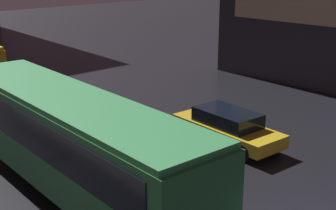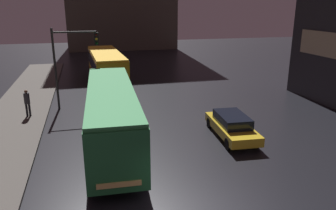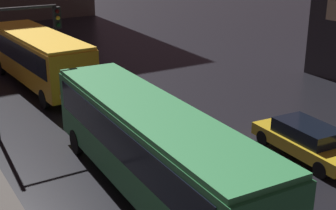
{
  "view_description": "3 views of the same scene",
  "coord_description": "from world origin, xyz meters",
  "px_view_note": "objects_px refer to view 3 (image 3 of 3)",
  "views": [
    {
      "loc": [
        -9.81,
        -4.54,
        6.99
      ],
      "look_at": [
        1.97,
        8.19,
        1.55
      ],
      "focal_mm": 50.0,
      "sensor_mm": 36.0,
      "label": 1
    },
    {
      "loc": [
        -4.23,
        -9.52,
        7.28
      ],
      "look_at": [
        0.27,
        8.21,
        1.67
      ],
      "focal_mm": 35.0,
      "sensor_mm": 36.0,
      "label": 2
    },
    {
      "loc": [
        -9.86,
        -4.89,
        8.09
      ],
      "look_at": [
        -0.91,
        9.56,
        2.08
      ],
      "focal_mm": 50.0,
      "sensor_mm": 36.0,
      "label": 3
    }
  ],
  "objects_px": {
    "bus_near": "(151,142)",
    "car_taxi": "(306,140)",
    "bus_far": "(38,54)",
    "traffic_light_main": "(16,47)"
  },
  "relations": [
    {
      "from": "bus_far",
      "to": "bus_near",
      "type": "bearing_deg",
      "value": 84.7
    },
    {
      "from": "bus_near",
      "to": "traffic_light_main",
      "type": "relative_size",
      "value": 2.04
    },
    {
      "from": "car_taxi",
      "to": "traffic_light_main",
      "type": "distance_m",
      "value": 12.34
    },
    {
      "from": "traffic_light_main",
      "to": "bus_far",
      "type": "bearing_deg",
      "value": 67.22
    },
    {
      "from": "bus_far",
      "to": "traffic_light_main",
      "type": "xyz_separation_m",
      "value": [
        -2.83,
        -6.75,
        2.0
      ]
    },
    {
      "from": "car_taxi",
      "to": "traffic_light_main",
      "type": "relative_size",
      "value": 0.82
    },
    {
      "from": "bus_far",
      "to": "traffic_light_main",
      "type": "relative_size",
      "value": 1.84
    },
    {
      "from": "bus_far",
      "to": "car_taxi",
      "type": "height_order",
      "value": "bus_far"
    },
    {
      "from": "bus_near",
      "to": "car_taxi",
      "type": "relative_size",
      "value": 2.48
    },
    {
      "from": "car_taxi",
      "to": "traffic_light_main",
      "type": "bearing_deg",
      "value": -38.41
    }
  ]
}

